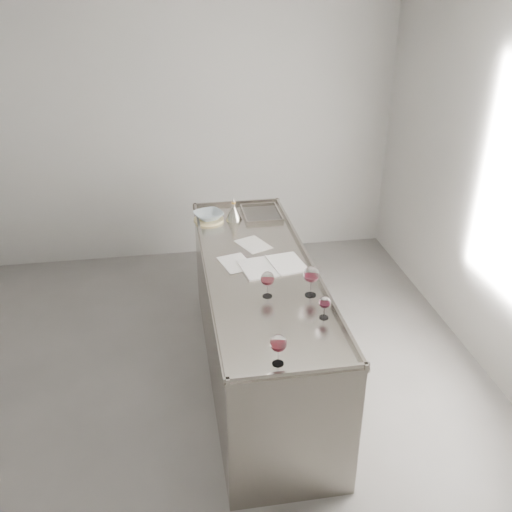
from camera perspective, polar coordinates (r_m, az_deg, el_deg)
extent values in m
cube|color=#565451|center=(4.25, -5.90, -14.96)|extent=(4.50, 5.00, 0.02)
cube|color=#9D9B98|center=(5.84, -8.39, 12.75)|extent=(4.50, 0.02, 2.80)
cube|color=gray|center=(4.23, 0.31, -6.86)|extent=(0.75, 2.40, 0.92)
cube|color=gray|center=(3.99, 0.32, -1.26)|extent=(0.77, 2.42, 0.02)
cube|color=gray|center=(3.00, 4.23, -11.57)|extent=(0.77, 0.02, 0.03)
cube|color=gray|center=(5.05, -1.96, 5.36)|extent=(0.77, 0.02, 0.03)
cube|color=gray|center=(3.94, -4.92, -1.34)|extent=(0.02, 2.42, 0.03)
cube|color=gray|center=(4.05, 5.42, -0.54)|extent=(0.02, 2.42, 0.03)
cube|color=#595654|center=(4.83, 0.53, 4.09)|extent=(0.30, 0.38, 0.01)
cylinder|color=white|center=(3.08, 2.21, -10.67)|extent=(0.06, 0.06, 0.00)
cylinder|color=white|center=(3.05, 2.23, -10.00)|extent=(0.01, 0.01, 0.09)
ellipsoid|color=white|center=(3.00, 2.26, -8.72)|extent=(0.09, 0.09, 0.10)
cylinder|color=#3B080D|center=(3.01, 2.25, -9.04)|extent=(0.07, 0.07, 0.02)
cylinder|color=white|center=(3.65, 1.14, -4.01)|extent=(0.06, 0.06, 0.00)
cylinder|color=white|center=(3.62, 1.15, -3.41)|extent=(0.01, 0.01, 0.08)
ellipsoid|color=white|center=(3.58, 1.16, -2.28)|extent=(0.09, 0.09, 0.09)
cylinder|color=#35070D|center=(3.59, 1.15, -2.56)|extent=(0.06, 0.06, 0.02)
cylinder|color=white|center=(3.67, 5.46, -3.88)|extent=(0.07, 0.07, 0.00)
cylinder|color=white|center=(3.65, 5.50, -3.18)|extent=(0.01, 0.01, 0.10)
ellipsoid|color=white|center=(3.60, 5.57, -1.86)|extent=(0.10, 0.10, 0.11)
cylinder|color=#380711|center=(3.61, 5.55, -2.19)|extent=(0.07, 0.07, 0.02)
cylinder|color=white|center=(3.46, 6.79, -6.11)|extent=(0.06, 0.06, 0.00)
cylinder|color=white|center=(3.44, 6.82, -5.58)|extent=(0.01, 0.01, 0.07)
ellipsoid|color=white|center=(3.40, 6.89, -4.62)|extent=(0.07, 0.07, 0.08)
cylinder|color=#340710|center=(3.41, 6.87, -4.85)|extent=(0.05, 0.05, 0.02)
cube|color=white|center=(3.96, 0.13, -1.24)|extent=(0.26, 0.34, 0.01)
cube|color=white|center=(4.03, 3.16, -0.75)|extent=(0.26, 0.34, 0.01)
cylinder|color=white|center=(3.99, 1.66, -0.92)|extent=(0.06, 0.30, 0.01)
cube|color=silver|center=(4.30, -0.26, 1.17)|extent=(0.28, 0.32, 0.00)
cube|color=white|center=(4.03, -2.03, -0.71)|extent=(0.26, 0.32, 0.00)
cylinder|color=#CBBD83|center=(4.72, -4.75, 3.64)|extent=(0.32, 0.32, 0.02)
imported|color=#99AAB2|center=(4.71, -4.76, 4.06)|extent=(0.30, 0.30, 0.06)
cone|color=gray|center=(4.71, -2.23, 4.27)|extent=(0.14, 0.14, 0.12)
cylinder|color=gray|center=(4.68, -2.25, 5.09)|extent=(0.03, 0.03, 0.03)
cylinder|color=#B27C31|center=(4.67, -2.25, 5.34)|extent=(0.03, 0.03, 0.01)
cone|color=gray|center=(4.66, -2.26, 5.64)|extent=(0.02, 0.02, 0.04)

